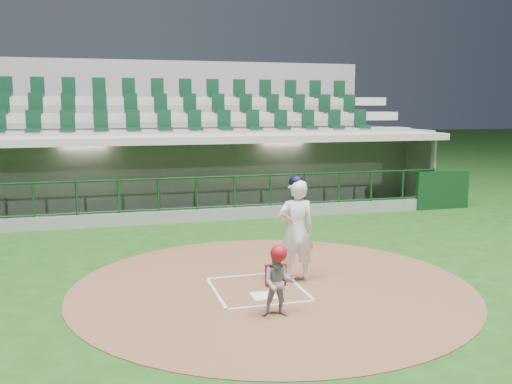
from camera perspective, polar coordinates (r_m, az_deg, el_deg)
ground at (r=10.50m, az=-0.29°, el=-9.26°), size 120.00×120.00×0.00m
dirt_circle at (r=10.40m, az=1.63°, el=-9.42°), size 7.20×7.20×0.01m
home_plate at (r=9.86m, az=0.80°, el=-10.34°), size 0.43×0.43×0.02m
batter_box_chalk at (r=10.22m, az=0.16°, el=-9.67°), size 1.55×1.80×0.01m
dugout_structure at (r=17.83m, az=-6.52°, el=1.25°), size 16.40×3.70×3.00m
seating_deck at (r=20.80m, az=-8.24°, el=3.55°), size 17.00×6.72×5.15m
batter at (r=10.49m, az=4.01°, el=-3.69°), size 0.89×0.88×1.98m
catcher at (r=8.84m, az=2.25°, el=-8.84°), size 0.59×0.52×1.12m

